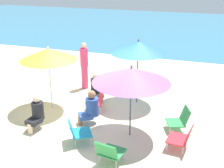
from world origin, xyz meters
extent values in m
plane|color=beige|center=(0.00, 0.00, 0.00)|extent=(40.00, 40.00, 0.00)
cube|color=teal|center=(0.00, 14.46, 0.00)|extent=(40.00, 16.00, 0.01)
cylinder|color=#4C4C51|center=(0.82, 1.44, 0.98)|extent=(0.04, 0.04, 1.97)
cone|color=blue|center=(0.82, 1.44, 1.79)|extent=(1.69, 1.69, 0.35)
sphere|color=#4C4C51|center=(0.82, 1.44, 2.00)|extent=(0.06, 0.06, 0.06)
cylinder|color=silver|center=(-1.49, 0.23, 0.92)|extent=(0.04, 0.04, 1.84)
cone|color=yellow|center=(-1.49, 0.23, 1.68)|extent=(1.62, 1.62, 0.33)
sphere|color=silver|center=(-1.49, 0.23, 1.87)|extent=(0.06, 0.06, 0.06)
cylinder|color=#4C4C51|center=(1.15, -0.55, 0.90)|extent=(0.04, 0.04, 1.80)
cone|color=#8E56C6|center=(1.15, -0.55, 1.61)|extent=(1.88, 1.88, 0.36)
sphere|color=#4C4C51|center=(1.15, -0.55, 1.83)|extent=(0.06, 0.06, 0.06)
cube|color=red|center=(2.35, -0.77, 0.25)|extent=(0.51, 0.60, 0.03)
cube|color=red|center=(2.59, -0.80, 0.41)|extent=(0.19, 0.56, 0.32)
cylinder|color=silver|center=(2.15, -0.98, 0.12)|extent=(0.02, 0.02, 0.23)
cylinder|color=silver|center=(2.19, -0.53, 0.12)|extent=(0.02, 0.02, 0.23)
cylinder|color=silver|center=(2.51, -1.01, 0.12)|extent=(0.02, 0.02, 0.23)
cylinder|color=silver|center=(2.55, -0.57, 0.12)|extent=(0.02, 0.02, 0.23)
cube|color=#33934C|center=(1.08, -1.77, 0.26)|extent=(0.57, 0.57, 0.03)
cube|color=#33934C|center=(1.03, -2.03, 0.44)|extent=(0.52, 0.23, 0.36)
cylinder|color=silver|center=(0.92, -1.54, 0.12)|extent=(0.02, 0.02, 0.24)
cylinder|color=silver|center=(1.31, -1.61, 0.12)|extent=(0.02, 0.02, 0.24)
cylinder|color=silver|center=(0.85, -1.93, 0.12)|extent=(0.02, 0.02, 0.24)
cylinder|color=silver|center=(1.24, -2.00, 0.12)|extent=(0.02, 0.02, 0.24)
cube|color=#33934C|center=(2.20, 0.07, 0.21)|extent=(0.59, 0.62, 0.03)
cube|color=#33934C|center=(2.42, 0.16, 0.42)|extent=(0.32, 0.51, 0.41)
cylinder|color=silver|center=(2.11, -0.18, 0.10)|extent=(0.02, 0.02, 0.19)
cylinder|color=silver|center=(1.96, 0.19, 0.10)|extent=(0.02, 0.02, 0.19)
cylinder|color=silver|center=(2.44, -0.05, 0.10)|extent=(0.02, 0.02, 0.19)
cylinder|color=silver|center=(2.30, 0.32, 0.10)|extent=(0.02, 0.02, 0.19)
cube|color=teal|center=(0.13, -1.23, 0.25)|extent=(0.66, 0.68, 0.03)
cube|color=teal|center=(-0.08, -1.36, 0.42)|extent=(0.38, 0.50, 0.32)
cylinder|color=silver|center=(0.17, -0.96, 0.12)|extent=(0.02, 0.02, 0.24)
cylinder|color=silver|center=(0.39, -1.31, 0.12)|extent=(0.02, 0.02, 0.24)
cylinder|color=silver|center=(-0.14, -1.15, 0.12)|extent=(0.02, 0.02, 0.24)
cylinder|color=silver|center=(0.08, -1.50, 0.12)|extent=(0.02, 0.02, 0.24)
cube|color=red|center=(-0.21, 0.40, 0.27)|extent=(0.59, 0.63, 0.03)
cube|color=red|center=(-0.01, 0.50, 0.44)|extent=(0.35, 0.50, 0.34)
cylinder|color=silver|center=(-0.26, 0.15, 0.13)|extent=(0.02, 0.02, 0.25)
cylinder|color=silver|center=(-0.44, 0.51, 0.13)|extent=(0.02, 0.02, 0.25)
cylinder|color=silver|center=(0.03, 0.30, 0.13)|extent=(0.02, 0.02, 0.25)
cylinder|color=silver|center=(-0.16, 0.66, 0.13)|extent=(0.02, 0.02, 0.25)
cube|color=black|center=(-1.25, -1.13, 0.28)|extent=(0.36, 0.41, 0.12)
cylinder|color=beige|center=(-1.28, -1.29, 0.14)|extent=(0.12, 0.12, 0.28)
cylinder|color=black|center=(-1.22, -0.95, 0.51)|extent=(0.31, 0.31, 0.46)
sphere|color=beige|center=(-1.22, -0.95, 0.84)|extent=(0.19, 0.19, 0.19)
cube|color=#2D519E|center=(-0.14, -0.36, 0.24)|extent=(0.50, 0.49, 0.12)
cylinder|color=#896042|center=(-0.27, -0.45, 0.12)|extent=(0.12, 0.12, 0.24)
cylinder|color=#2D519E|center=(0.01, -0.25, 0.49)|extent=(0.35, 0.35, 0.49)
sphere|color=#896042|center=(0.01, -0.25, 0.84)|extent=(0.22, 0.22, 0.22)
cylinder|color=#DB3866|center=(-1.19, 2.03, 0.41)|extent=(0.23, 0.23, 0.82)
cylinder|color=#DB3866|center=(-1.19, 2.03, 1.13)|extent=(0.27, 0.27, 0.63)
sphere|color=#DBAD84|center=(-1.19, 2.03, 1.54)|extent=(0.18, 0.18, 0.18)
cube|color=black|center=(-0.35, 0.99, 0.23)|extent=(0.45, 0.47, 0.12)
cylinder|color=#DBAD84|center=(-0.27, 0.85, 0.12)|extent=(0.12, 0.12, 0.23)
cylinder|color=black|center=(-0.43, 1.14, 0.49)|extent=(0.32, 0.32, 0.51)
sphere|color=#DBAD84|center=(-0.43, 1.14, 0.84)|extent=(0.19, 0.19, 0.19)
camera|label=1|loc=(2.81, -6.95, 3.96)|focal=47.97mm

